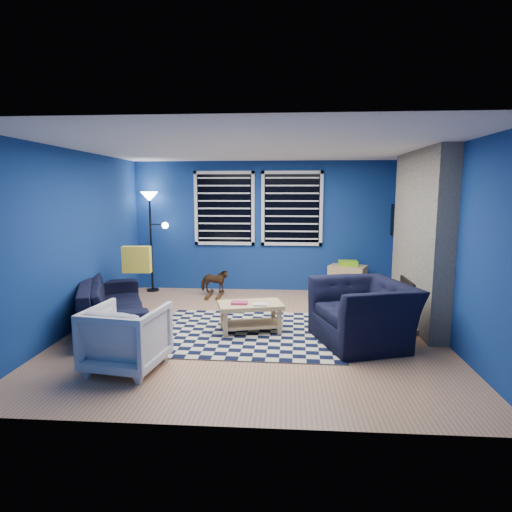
% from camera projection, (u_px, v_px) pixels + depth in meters
% --- Properties ---
extents(floor, '(5.00, 5.00, 0.00)m').
position_uv_depth(floor, '(253.00, 330.00, 6.00)').
color(floor, tan).
rests_on(floor, ground).
extents(ceiling, '(5.00, 5.00, 0.00)m').
position_uv_depth(ceiling, '(253.00, 147.00, 5.62)').
color(ceiling, white).
rests_on(ceiling, wall_back).
extents(wall_back, '(5.00, 0.00, 5.00)m').
position_uv_depth(wall_back, '(263.00, 227.00, 8.28)').
color(wall_back, navy).
rests_on(wall_back, floor).
extents(wall_left, '(0.00, 5.00, 5.00)m').
position_uv_depth(wall_left, '(76.00, 240.00, 5.99)').
color(wall_left, navy).
rests_on(wall_left, floor).
extents(wall_right, '(0.00, 5.00, 5.00)m').
position_uv_depth(wall_right, '(442.00, 243.00, 5.64)').
color(wall_right, navy).
rests_on(wall_right, floor).
extents(fireplace, '(0.65, 2.00, 2.50)m').
position_uv_depth(fireplace, '(419.00, 243.00, 6.15)').
color(fireplace, gray).
rests_on(fireplace, floor).
extents(window_left, '(1.17, 0.06, 1.42)m').
position_uv_depth(window_left, '(224.00, 208.00, 8.24)').
color(window_left, black).
rests_on(window_left, wall_back).
extents(window_right, '(1.17, 0.06, 1.42)m').
position_uv_depth(window_right, '(292.00, 209.00, 8.15)').
color(window_right, black).
rests_on(window_right, wall_back).
extents(tv, '(0.07, 1.00, 0.58)m').
position_uv_depth(tv, '(399.00, 221.00, 7.59)').
color(tv, black).
rests_on(tv, wall_right).
extents(rug, '(2.54, 2.06, 0.02)m').
position_uv_depth(rug, '(248.00, 333.00, 5.86)').
color(rug, black).
rests_on(rug, floor).
extents(sofa, '(2.39, 1.69, 0.65)m').
position_uv_depth(sofa, '(112.00, 303.00, 6.18)').
color(sofa, black).
rests_on(sofa, floor).
extents(armchair_big, '(1.48, 1.38, 0.79)m').
position_uv_depth(armchair_big, '(363.00, 313.00, 5.44)').
color(armchair_big, black).
rests_on(armchair_big, floor).
extents(armchair_bent, '(0.87, 0.89, 0.71)m').
position_uv_depth(armchair_bent, '(126.00, 337.00, 4.65)').
color(armchair_bent, gray).
rests_on(armchair_bent, floor).
extents(rocking_horse, '(0.24, 0.52, 0.44)m').
position_uv_depth(rocking_horse, '(214.00, 281.00, 7.86)').
color(rocking_horse, '#4C2718').
rests_on(rocking_horse, floor).
extents(coffee_table, '(0.96, 0.69, 0.43)m').
position_uv_depth(coffee_table, '(250.00, 311.00, 5.87)').
color(coffee_table, tan).
rests_on(coffee_table, rug).
extents(cabinet, '(0.78, 0.67, 0.64)m').
position_uv_depth(cabinet, '(348.00, 279.00, 8.06)').
color(cabinet, tan).
rests_on(cabinet, floor).
extents(floor_lamp, '(0.52, 0.32, 1.92)m').
position_uv_depth(floor_lamp, '(151.00, 210.00, 8.13)').
color(floor_lamp, black).
rests_on(floor_lamp, floor).
extents(throw_pillow, '(0.45, 0.15, 0.42)m').
position_uv_depth(throw_pillow, '(137.00, 259.00, 6.75)').
color(throw_pillow, yellow).
rests_on(throw_pillow, sofa).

